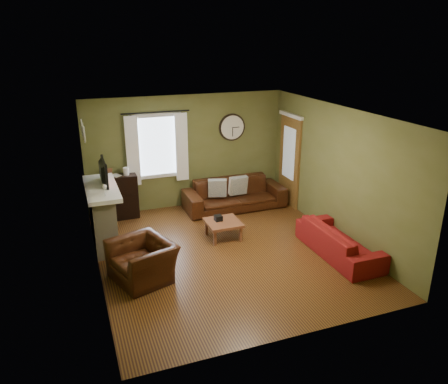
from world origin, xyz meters
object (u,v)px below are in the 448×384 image
object	(u,v)px
coffee_table	(223,230)
sofa_brown	(234,194)
bookshelf	(119,197)
armchair	(142,261)
sofa_red	(339,241)

from	to	relation	value
coffee_table	sofa_brown	bearing A→B (deg)	60.58
bookshelf	sofa_brown	world-z (taller)	bookshelf
armchair	coffee_table	size ratio (longest dim) A/B	1.52
sofa_red	armchair	size ratio (longest dim) A/B	1.88
sofa_brown	armchair	world-z (taller)	sofa_brown
sofa_red	coffee_table	world-z (taller)	sofa_red
sofa_brown	armchair	size ratio (longest dim) A/B	2.30
bookshelf	armchair	bearing A→B (deg)	-89.63
sofa_brown	coffee_table	size ratio (longest dim) A/B	3.50
bookshelf	coffee_table	world-z (taller)	bookshelf
coffee_table	bookshelf	bearing A→B (deg)	136.05
bookshelf	sofa_brown	distance (m)	2.63
armchair	coffee_table	world-z (taller)	armchair
armchair	bookshelf	bearing A→B (deg)	161.28
sofa_brown	sofa_red	bearing A→B (deg)	-71.37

